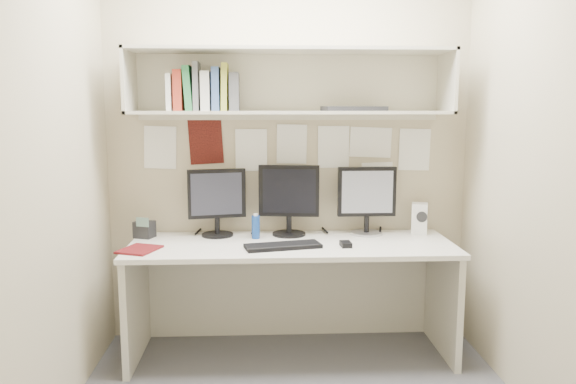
{
  "coord_description": "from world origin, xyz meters",
  "views": [
    {
      "loc": [
        -0.19,
        -2.74,
        1.55
      ],
      "look_at": [
        -0.04,
        0.35,
        1.09
      ],
      "focal_mm": 35.0,
      "sensor_mm": 36.0,
      "label": 1
    }
  ],
  "objects_px": {
    "monitor_left": "(217,199)",
    "monitor_center": "(289,197)",
    "keyboard": "(283,246)",
    "speaker": "(419,218)",
    "desk": "(291,299)",
    "maroon_notebook": "(139,249)",
    "monitor_right": "(367,198)",
    "desk_phone": "(144,229)"
  },
  "relations": [
    {
      "from": "monitor_center",
      "to": "maroon_notebook",
      "type": "height_order",
      "value": "monitor_center"
    },
    {
      "from": "desk",
      "to": "keyboard",
      "type": "relative_size",
      "value": 4.43
    },
    {
      "from": "desk",
      "to": "monitor_center",
      "type": "bearing_deg",
      "value": 91.29
    },
    {
      "from": "monitor_right",
      "to": "speaker",
      "type": "xyz_separation_m",
      "value": [
        0.36,
        0.0,
        -0.14
      ]
    },
    {
      "from": "monitor_center",
      "to": "maroon_notebook",
      "type": "xyz_separation_m",
      "value": [
        -0.9,
        -0.37,
        -0.25
      ]
    },
    {
      "from": "desk",
      "to": "maroon_notebook",
      "type": "xyz_separation_m",
      "value": [
        -0.9,
        -0.15,
        0.37
      ]
    },
    {
      "from": "maroon_notebook",
      "to": "monitor_right",
      "type": "bearing_deg",
      "value": 35.65
    },
    {
      "from": "monitor_center",
      "to": "monitor_right",
      "type": "height_order",
      "value": "monitor_center"
    },
    {
      "from": "desk",
      "to": "speaker",
      "type": "distance_m",
      "value": 1.01
    },
    {
      "from": "desk",
      "to": "monitor_right",
      "type": "distance_m",
      "value": 0.82
    },
    {
      "from": "desk",
      "to": "monitor_left",
      "type": "xyz_separation_m",
      "value": [
        -0.47,
        0.22,
        0.6
      ]
    },
    {
      "from": "monitor_right",
      "to": "maroon_notebook",
      "type": "relative_size",
      "value": 1.91
    },
    {
      "from": "monitor_left",
      "to": "monitor_center",
      "type": "xyz_separation_m",
      "value": [
        0.47,
        -0.0,
        0.01
      ]
    },
    {
      "from": "monitor_center",
      "to": "desk_phone",
      "type": "height_order",
      "value": "monitor_center"
    },
    {
      "from": "speaker",
      "to": "desk_phone",
      "type": "height_order",
      "value": "speaker"
    },
    {
      "from": "monitor_left",
      "to": "monitor_right",
      "type": "distance_m",
      "value": 0.98
    },
    {
      "from": "keyboard",
      "to": "monitor_center",
      "type": "bearing_deg",
      "value": 68.43
    },
    {
      "from": "keyboard",
      "to": "maroon_notebook",
      "type": "height_order",
      "value": "keyboard"
    },
    {
      "from": "monitor_right",
      "to": "monitor_left",
      "type": "bearing_deg",
      "value": 179.86
    },
    {
      "from": "desk_phone",
      "to": "keyboard",
      "type": "bearing_deg",
      "value": 0.93
    },
    {
      "from": "speaker",
      "to": "maroon_notebook",
      "type": "relative_size",
      "value": 0.87
    },
    {
      "from": "desk_phone",
      "to": "desk",
      "type": "bearing_deg",
      "value": 9.37
    },
    {
      "from": "monitor_left",
      "to": "keyboard",
      "type": "bearing_deg",
      "value": -51.15
    },
    {
      "from": "maroon_notebook",
      "to": "desk",
      "type": "bearing_deg",
      "value": 30.52
    },
    {
      "from": "desk",
      "to": "maroon_notebook",
      "type": "distance_m",
      "value": 0.99
    },
    {
      "from": "monitor_center",
      "to": "monitor_right",
      "type": "xyz_separation_m",
      "value": [
        0.51,
        0.0,
        -0.01
      ]
    },
    {
      "from": "monitor_left",
      "to": "speaker",
      "type": "height_order",
      "value": "monitor_left"
    },
    {
      "from": "monitor_left",
      "to": "monitor_center",
      "type": "height_order",
      "value": "monitor_center"
    },
    {
      "from": "keyboard",
      "to": "speaker",
      "type": "distance_m",
      "value": 0.99
    },
    {
      "from": "monitor_right",
      "to": "desk",
      "type": "bearing_deg",
      "value": -156.79
    },
    {
      "from": "speaker",
      "to": "desk_phone",
      "type": "relative_size",
      "value": 1.42
    },
    {
      "from": "monitor_center",
      "to": "keyboard",
      "type": "height_order",
      "value": "monitor_center"
    },
    {
      "from": "monitor_center",
      "to": "maroon_notebook",
      "type": "bearing_deg",
      "value": -150.05
    },
    {
      "from": "maroon_notebook",
      "to": "speaker",
      "type": "bearing_deg",
      "value": 32.87
    },
    {
      "from": "monitor_right",
      "to": "keyboard",
      "type": "bearing_deg",
      "value": -148.59
    },
    {
      "from": "keyboard",
      "to": "speaker",
      "type": "xyz_separation_m",
      "value": [
        0.92,
        0.35,
        0.09
      ]
    },
    {
      "from": "desk",
      "to": "keyboard",
      "type": "height_order",
      "value": "keyboard"
    },
    {
      "from": "monitor_left",
      "to": "monitor_right",
      "type": "xyz_separation_m",
      "value": [
        0.98,
        -0.0,
        0.0
      ]
    },
    {
      "from": "monitor_left",
      "to": "monitor_center",
      "type": "bearing_deg",
      "value": -11.24
    },
    {
      "from": "monitor_right",
      "to": "desk_phone",
      "type": "distance_m",
      "value": 1.46
    },
    {
      "from": "monitor_left",
      "to": "keyboard",
      "type": "distance_m",
      "value": 0.59
    },
    {
      "from": "speaker",
      "to": "desk_phone",
      "type": "distance_m",
      "value": 1.81
    }
  ]
}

